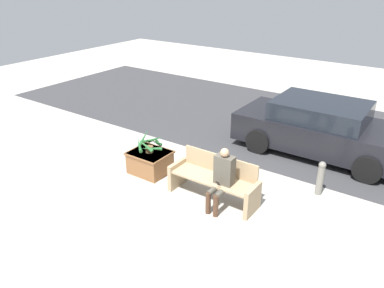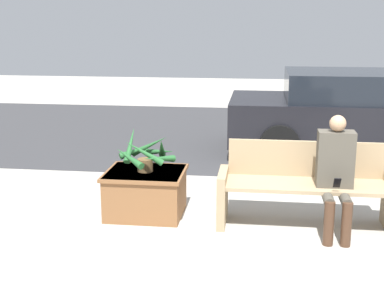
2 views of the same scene
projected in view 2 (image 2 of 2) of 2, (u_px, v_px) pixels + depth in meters
ground_plane at (308, 246)px, 5.34m from camera, size 30.00×30.00×0.00m
road_surface at (286, 134)px, 10.44m from camera, size 20.00×6.00×0.01m
bench at (305, 187)px, 5.81m from camera, size 1.89×0.59×0.89m
person_seated at (336, 170)px, 5.53m from camera, size 0.38×0.60×1.25m
planter_box at (146, 191)px, 6.14m from camera, size 0.90×0.77×0.52m
potted_plant at (146, 153)px, 6.05m from camera, size 0.70×0.71×0.49m
parked_car at (358, 113)px, 8.85m from camera, size 4.25×1.98×1.37m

